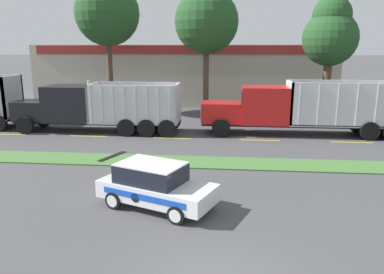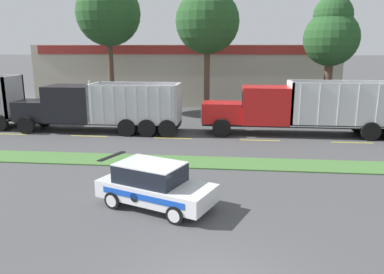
{
  "view_description": "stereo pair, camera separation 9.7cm",
  "coord_description": "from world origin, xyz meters",
  "views": [
    {
      "loc": [
        0.19,
        -7.23,
        5.47
      ],
      "look_at": [
        -1.52,
        10.05,
        1.33
      ],
      "focal_mm": 35.0,
      "sensor_mm": 36.0,
      "label": 1
    },
    {
      "loc": [
        0.29,
        -7.23,
        5.47
      ],
      "look_at": [
        -1.52,
        10.05,
        1.33
      ],
      "focal_mm": 35.0,
      "sensor_mm": 36.0,
      "label": 2
    }
  ],
  "objects": [
    {
      "name": "tree_behind_left",
      "position": [
        -9.86,
        23.91,
        8.73
      ],
      "size": [
        5.27,
        5.27,
        12.19
      ],
      "color": "brown",
      "rests_on": "ground_plane"
    },
    {
      "name": "dump_truck_lead",
      "position": [
        3.64,
        16.95,
        1.64
      ],
      "size": [
        12.24,
        2.6,
        3.45
      ],
      "color": "black",
      "rests_on": "ground_plane"
    },
    {
      "name": "centre_line_3",
      "position": [
        -8.68,
        15.18,
        0.0
      ],
      "size": [
        2.4,
        0.14,
        0.01
      ],
      "primitive_type": "cube",
      "color": "yellow",
      "rests_on": "ground_plane"
    },
    {
      "name": "dump_truck_far_right",
      "position": [
        -9.38,
        16.59,
        1.59
      ],
      "size": [
        11.1,
        2.77,
        3.51
      ],
      "color": "black",
      "rests_on": "ground_plane"
    },
    {
      "name": "centre_line_4",
      "position": [
        -3.28,
        15.18,
        0.0
      ],
      "size": [
        2.4,
        0.14,
        0.01
      ],
      "primitive_type": "cube",
      "color": "yellow",
      "rests_on": "ground_plane"
    },
    {
      "name": "grass_verge",
      "position": [
        0.0,
        10.21,
        0.03
      ],
      "size": [
        120.0,
        1.94,
        0.06
      ],
      "primitive_type": "cube",
      "color": "#477538",
      "rests_on": "ground_plane"
    },
    {
      "name": "centre_line_5",
      "position": [
        2.12,
        15.18,
        0.0
      ],
      "size": [
        2.4,
        0.14,
        0.01
      ],
      "primitive_type": "cube",
      "color": "yellow",
      "rests_on": "ground_plane"
    },
    {
      "name": "centre_line_6",
      "position": [
        7.52,
        15.18,
        0.0
      ],
      "size": [
        2.4,
        0.14,
        0.01
      ],
      "primitive_type": "cube",
      "color": "yellow",
      "rests_on": "ground_plane"
    },
    {
      "name": "tree_behind_centre",
      "position": [
        -1.69,
        23.07,
        7.95
      ],
      "size": [
        4.99,
        4.99,
        11.22
      ],
      "color": "brown",
      "rests_on": "ground_plane"
    },
    {
      "name": "rally_car",
      "position": [
        -2.31,
        4.92,
        0.81
      ],
      "size": [
        4.44,
        3.17,
        1.61
      ],
      "color": "white",
      "rests_on": "ground_plane"
    },
    {
      "name": "tree_behind_right",
      "position": [
        7.54,
        22.23,
        6.5
      ],
      "size": [
        4.06,
        4.06,
        9.22
      ],
      "color": "brown",
      "rests_on": "ground_plane"
    },
    {
      "name": "centre_line_2",
      "position": [
        -14.08,
        15.18,
        0.0
      ],
      "size": [
        2.4,
        0.14,
        0.01
      ],
      "primitive_type": "cube",
      "color": "yellow",
      "rests_on": "ground_plane"
    },
    {
      "name": "store_building_backdrop",
      "position": [
        -4.37,
        33.65,
        2.88
      ],
      "size": [
        29.03,
        12.1,
        5.76
      ],
      "color": "#BCB29E",
      "rests_on": "ground_plane"
    }
  ]
}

